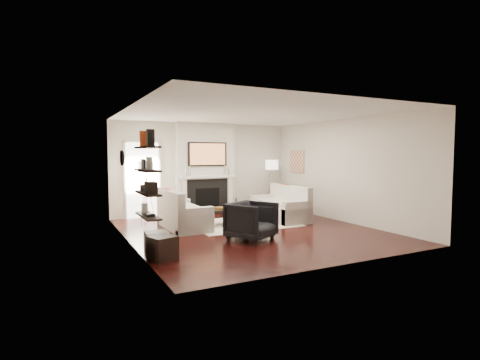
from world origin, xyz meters
name	(u,v)px	position (x,y,z in m)	size (l,w,h in m)	color
room_envelope	(252,173)	(0.00, 0.00, 1.35)	(6.00, 6.00, 6.00)	black
chimney_breast	(206,169)	(0.00, 2.88, 1.35)	(1.80, 0.25, 2.70)	silver
fireplace_surround	(207,197)	(0.00, 2.74, 0.52)	(1.30, 0.02, 1.04)	black
firebox	(208,199)	(0.00, 2.73, 0.45)	(0.75, 0.02, 0.65)	black
mantel_pilaster_l	(185,197)	(-0.72, 2.71, 0.55)	(0.12, 0.08, 1.10)	white
mantel_pilaster_r	(230,195)	(0.72, 2.71, 0.55)	(0.12, 0.08, 1.10)	white
mantel_shelf	(208,177)	(0.00, 2.69, 1.12)	(1.70, 0.18, 0.07)	white
tv_body	(208,154)	(0.00, 2.71, 1.78)	(1.20, 0.06, 0.70)	black
tv_screen	(208,154)	(0.00, 2.68, 1.78)	(1.10, 0.01, 0.62)	#BF723F
candlestick_l_tall	(190,171)	(-0.55, 2.70, 1.30)	(0.04, 0.04, 0.30)	silver
candlestick_l_short	(186,172)	(-0.68, 2.70, 1.27)	(0.04, 0.04, 0.24)	silver
candlestick_r_tall	(225,170)	(0.55, 2.70, 1.30)	(0.04, 0.04, 0.30)	silver
candlestick_r_short	(229,171)	(0.68, 2.70, 1.27)	(0.04, 0.04, 0.24)	silver
hallway_panel	(142,180)	(-1.85, 2.98, 1.05)	(0.90, 0.02, 2.10)	white
door_trim_l	(125,181)	(-2.33, 2.96, 1.05)	(0.06, 0.06, 2.16)	white
door_trim_r	(160,180)	(-1.37, 2.96, 1.05)	(0.06, 0.06, 2.16)	white
door_trim_top	(142,141)	(-1.85, 2.96, 2.13)	(1.02, 0.06, 0.06)	white
rug	(241,224)	(0.19, 0.88, 0.01)	(2.60, 2.00, 0.01)	beige
loveseat_left_base	(184,219)	(-1.29, 1.06, 0.21)	(0.85, 1.80, 0.42)	beige
loveseat_left_back	(170,207)	(-1.63, 1.06, 0.53)	(0.18, 1.80, 0.80)	beige
loveseat_left_arm_n	(195,221)	(-1.29, 0.25, 0.30)	(0.85, 0.18, 0.60)	beige
loveseat_left_arm_s	(174,211)	(-1.29, 1.87, 0.30)	(0.85, 0.18, 0.60)	beige
loveseat_left_cushion	(186,208)	(-1.24, 1.06, 0.47)	(0.63, 1.44, 0.10)	beige
pillow_left_orange	(166,197)	(-1.63, 1.36, 0.73)	(0.10, 0.42, 0.42)	#9B3113
pillow_left_charcoal	(174,200)	(-1.63, 0.76, 0.72)	(0.10, 0.40, 0.40)	black
loveseat_right_base	(280,212)	(1.38, 0.95, 0.21)	(0.85, 1.80, 0.42)	beige
loveseat_right_back	(290,200)	(1.72, 0.95, 0.53)	(0.18, 1.80, 0.80)	beige
loveseat_right_arm_n	(297,213)	(1.38, 0.14, 0.30)	(0.85, 0.18, 0.60)	beige
loveseat_right_arm_s	(265,205)	(1.38, 1.76, 0.30)	(0.85, 0.18, 0.60)	beige
loveseat_right_cushion	(278,203)	(1.33, 0.95, 0.47)	(0.63, 1.44, 0.10)	beige
pillow_right_orange	(284,192)	(1.72, 1.25, 0.73)	(0.10, 0.42, 0.42)	#9B3113
pillow_right_charcoal	(297,194)	(1.72, 0.65, 0.72)	(0.10, 0.40, 0.40)	black
coffee_table	(229,209)	(-0.15, 0.91, 0.40)	(1.10, 0.55, 0.04)	black
coffee_leg_nw	(214,220)	(-0.65, 0.69, 0.19)	(0.02, 0.02, 0.38)	silver
coffee_leg_ne	(251,217)	(0.35, 0.69, 0.19)	(0.02, 0.02, 0.38)	silver
coffee_leg_sw	(208,218)	(-0.65, 1.13, 0.19)	(0.02, 0.02, 0.38)	silver
coffee_leg_se	(243,215)	(0.35, 1.13, 0.19)	(0.02, 0.02, 0.38)	silver
hurricane_glass	(235,202)	(0.00, 0.91, 0.56)	(0.14, 0.14, 0.25)	white
hurricane_candle	(235,205)	(0.00, 0.91, 0.50)	(0.10, 0.10, 0.15)	white
copper_bowl	(220,208)	(-0.40, 0.91, 0.45)	(0.27, 0.27, 0.05)	#AE6C1D
armchair	(251,219)	(-0.43, -0.77, 0.43)	(0.85, 0.79, 0.87)	black
lamp_left_post	(146,198)	(-1.85, 2.53, 0.60)	(0.02, 0.02, 1.20)	silver
lamp_left_shade	(146,167)	(-1.85, 2.53, 1.45)	(0.40, 0.40, 0.30)	white
lamp_left_leg_a	(150,198)	(-1.74, 2.53, 0.60)	(0.02, 0.02, 1.25)	silver
lamp_left_leg_b	(144,198)	(-1.91, 2.63, 0.60)	(0.02, 0.02, 1.25)	silver
lamp_left_leg_c	(145,199)	(-1.91, 2.44, 0.60)	(0.02, 0.02, 1.25)	silver
lamp_right_post	(272,192)	(2.05, 2.45, 0.60)	(0.02, 0.02, 1.20)	silver
lamp_right_shade	(272,165)	(2.05, 2.45, 1.45)	(0.40, 0.40, 0.30)	white
lamp_right_leg_a	(275,192)	(2.16, 2.45, 0.60)	(0.02, 0.02, 1.25)	silver
lamp_right_leg_b	(269,192)	(2.00, 2.54, 0.60)	(0.02, 0.02, 1.25)	silver
lamp_right_leg_c	(272,192)	(1.99, 2.35, 0.60)	(0.02, 0.02, 1.25)	silver
console_top	(293,188)	(2.57, 2.02, 0.73)	(0.35, 1.20, 0.04)	black
console_leg_n	(304,202)	(2.57, 1.47, 0.35)	(0.30, 0.04, 0.71)	black
console_leg_s	(283,198)	(2.57, 2.57, 0.35)	(0.30, 0.04, 0.71)	black
wall_art	(297,162)	(2.73, 2.05, 1.55)	(0.03, 0.70, 0.70)	tan
shelf_bottom	(148,216)	(-2.62, -1.00, 0.70)	(0.25, 1.00, 0.04)	black
shelf_lower	(148,193)	(-2.62, -1.00, 1.10)	(0.25, 1.00, 0.04)	black
shelf_upper	(147,170)	(-2.62, -1.00, 1.50)	(0.25, 1.00, 0.04)	black
shelf_top	(147,147)	(-2.62, -1.00, 1.90)	(0.25, 1.00, 0.04)	black
decor_magfile_a	(150,138)	(-2.62, -1.27, 2.06)	(0.12, 0.10, 0.28)	black
decor_magfile_b	(143,139)	(-2.62, -0.74, 2.06)	(0.12, 0.10, 0.28)	#9B3113
decor_frame_a	(149,163)	(-2.62, -1.15, 1.63)	(0.04, 0.30, 0.22)	white
decor_frame_b	(143,164)	(-2.62, -0.70, 1.61)	(0.04, 0.22, 0.18)	black
decor_wine_rack	(151,188)	(-2.62, -1.24, 1.22)	(0.18, 0.25, 0.20)	black
decor_box_small	(145,188)	(-2.62, -0.77, 1.18)	(0.15, 0.12, 0.12)	black
decor_books	(150,215)	(-2.62, -1.15, 0.74)	(0.14, 0.20, 0.05)	black
decor_box_tall	(145,208)	(-2.62, -0.74, 0.81)	(0.10, 0.10, 0.18)	white
clock_rim	(122,158)	(-2.73, 0.90, 1.70)	(0.34, 0.34, 0.04)	black
clock_face	(123,158)	(-2.71, 0.90, 1.70)	(0.29, 0.29, 0.01)	white
ottoman_near	(157,243)	(-2.47, -0.99, 0.20)	(0.40, 0.40, 0.40)	black
ottoman_far	(163,248)	(-2.47, -1.38, 0.20)	(0.40, 0.40, 0.40)	black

